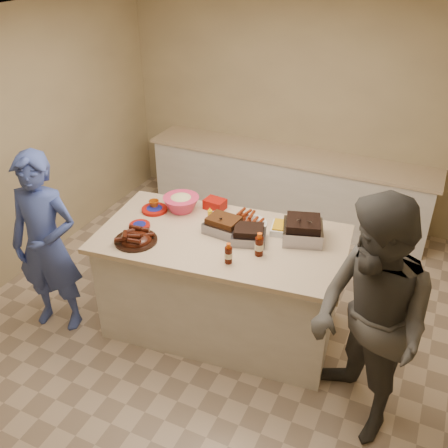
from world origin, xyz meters
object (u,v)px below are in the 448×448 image
at_px(roasting_pan, 302,239).
at_px(rib_platter, 136,241).
at_px(coleslaw_bowl, 182,210).
at_px(guest_blue, 63,320).
at_px(mustard_bottle, 210,219).
at_px(plastic_cup, 154,209).
at_px(guest_gray, 351,416).
at_px(bbq_bottle_b, 259,255).
at_px(island, 222,325).
at_px(bbq_bottle_a, 228,262).

bearing_deg(roasting_pan, rib_platter, -170.93).
relative_size(roasting_pan, coleslaw_bowl, 0.98).
bearing_deg(guest_blue, mustard_bottle, 21.17).
bearing_deg(rib_platter, plastic_cup, 105.87).
relative_size(plastic_cup, guest_gray, 0.05).
height_order(roasting_pan, guest_blue, roasting_pan).
xyz_separation_m(bbq_bottle_b, guest_blue, (-1.83, -0.46, -1.01)).
relative_size(island, coleslaw_bowl, 6.32).
bearing_deg(guest_blue, island, 9.40).
xyz_separation_m(coleslaw_bowl, plastic_cup, (-0.24, -0.09, 0.00)).
relative_size(roasting_pan, bbq_bottle_a, 1.84).
xyz_separation_m(bbq_bottle_a, bbq_bottle_b, (0.18, 0.20, 0.00)).
xyz_separation_m(island, mustard_bottle, (-0.22, 0.23, 1.01)).
distance_m(mustard_bottle, plastic_cup, 0.56).
height_order(rib_platter, coleslaw_bowl, coleslaw_bowl).
xyz_separation_m(rib_platter, coleslaw_bowl, (0.09, 0.64, 0.00)).
xyz_separation_m(rib_platter, bbq_bottle_a, (0.84, 0.04, 0.00)).
bearing_deg(rib_platter, roasting_pan, 26.06).
bearing_deg(island, coleslaw_bowl, 147.26).
xyz_separation_m(bbq_bottle_b, plastic_cup, (-1.17, 0.30, 0.00)).
relative_size(bbq_bottle_b, mustard_bottle, 1.73).
bearing_deg(plastic_cup, island, -13.01).
distance_m(rib_platter, guest_gray, 2.23).
bearing_deg(coleslaw_bowl, plastic_cup, -160.08).
bearing_deg(guest_gray, guest_blue, -131.60).
relative_size(bbq_bottle_a, guest_gray, 0.09).
bearing_deg(rib_platter, guest_blue, -165.29).
bearing_deg(guest_blue, bbq_bottle_b, 1.53).
bearing_deg(mustard_bottle, guest_gray, -25.18).
relative_size(rib_platter, guest_gray, 0.19).
distance_m(bbq_bottle_b, guest_gray, 1.45).
bearing_deg(island, guest_gray, -26.96).
relative_size(rib_platter, coleslaw_bowl, 1.08).
height_order(island, coleslaw_bowl, coleslaw_bowl).
xyz_separation_m(coleslaw_bowl, bbq_bottle_a, (0.75, -0.59, 0.00)).
bearing_deg(mustard_bottle, plastic_cup, -174.83).
distance_m(rib_platter, bbq_bottle_b, 1.05).
bearing_deg(bbq_bottle_b, mustard_bottle, 150.10).
distance_m(island, roasting_pan, 1.22).
bearing_deg(mustard_bottle, bbq_bottle_a, -51.91).
height_order(roasting_pan, bbq_bottle_a, bbq_bottle_a).
relative_size(roasting_pan, mustard_bottle, 2.79).
distance_m(bbq_bottle_b, guest_blue, 2.14).
bearing_deg(rib_platter, island, 30.33).
bearing_deg(rib_platter, mustard_bottle, 56.06).
height_order(bbq_bottle_b, plastic_cup, bbq_bottle_b).
bearing_deg(bbq_bottle_b, rib_platter, -166.45).
xyz_separation_m(rib_platter, mustard_bottle, (0.40, 0.60, 0.00)).
xyz_separation_m(coleslaw_bowl, guest_gray, (1.90, -0.78, -1.01)).
xyz_separation_m(plastic_cup, guest_gray, (2.14, -0.69, -1.01)).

